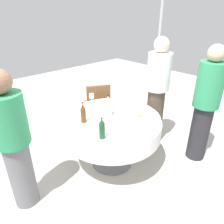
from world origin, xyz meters
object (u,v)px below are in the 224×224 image
person_front (14,142)px  plate_near (108,107)px  bottle_clear_left (108,107)px  wine_glass_mid (113,106)px  wine_glass_far (92,97)px  plate_west (140,116)px  wine_glass_inner (127,122)px  person_rear (205,104)px  person_left (157,91)px  plate_outer (132,107)px  dining_table (112,127)px  chair_far (98,103)px  bottle_brown_rear (83,113)px  bottle_dark_green_front (102,129)px

person_front → plate_near: bearing=-77.9°
bottle_clear_left → wine_glass_mid: bearing=107.7°
wine_glass_far → plate_west: size_ratio=0.78×
wine_glass_inner → person_rear: 1.17m
wine_glass_inner → plate_near: bearing=158.2°
person_left → person_front: bearing=-93.1°
wine_glass_far → person_rear: size_ratio=0.10×
wine_glass_far → person_left: (0.55, 0.81, 0.02)m
plate_near → person_rear: size_ratio=0.13×
plate_near → person_front: size_ratio=0.14×
wine_glass_mid → plate_outer: (0.07, 0.31, -0.09)m
plate_near → person_left: bearing=67.0°
dining_table → chair_far: chair_far is taller
bottle_brown_rear → wine_glass_inner: bearing=28.2°
wine_glass_inner → plate_outer: bearing=126.0°
wine_glass_inner → chair_far: 1.37m
bottle_brown_rear → plate_west: size_ratio=1.30×
plate_outer → person_left: 0.50m
bottle_brown_rear → plate_west: 0.72m
plate_west → person_front: (-0.43, -1.42, 0.06)m
dining_table → wine_glass_inner: size_ratio=8.99×
plate_west → person_left: (-0.20, 0.63, 0.12)m
person_left → wine_glass_far: bearing=-121.0°
wine_glass_far → plate_west: 0.79m
plate_near → person_rear: (1.00, 0.85, 0.11)m
wine_glass_mid → person_rear: person_rear is taller
wine_glass_inner → person_front: bearing=-116.0°
wine_glass_far → plate_near: (0.25, 0.09, -0.11)m
wine_glass_far → bottle_clear_left: bearing=-11.9°
person_left → chair_far: size_ratio=1.91×
wine_glass_far → plate_west: wine_glass_far is taller
bottle_clear_left → wine_glass_mid: bottle_clear_left is taller
person_front → chair_far: bearing=-58.7°
dining_table → wine_glass_inner: 0.44m
plate_near → plate_west: (0.51, 0.10, 0.00)m
bottle_clear_left → person_left: bearing=84.5°
wine_glass_inner → chair_far: wine_glass_inner is taller
dining_table → bottle_brown_rear: bottle_brown_rear is taller
wine_glass_inner → person_left: size_ratio=0.09×
person_front → chair_far: 1.79m
plate_west → plate_near: bearing=-169.4°
dining_table → person_left: size_ratio=0.77×
bottle_clear_left → plate_outer: bearing=85.4°
person_rear → bottle_dark_green_front: bearing=-71.4°
wine_glass_mid → plate_outer: size_ratio=0.59×
bottle_clear_left → wine_glass_inner: 0.39m
bottle_dark_green_front → person_left: 1.32m
plate_outer → person_front: 1.58m
dining_table → chair_far: (-0.86, 0.46, -0.07)m
wine_glass_mid → plate_outer: 0.34m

